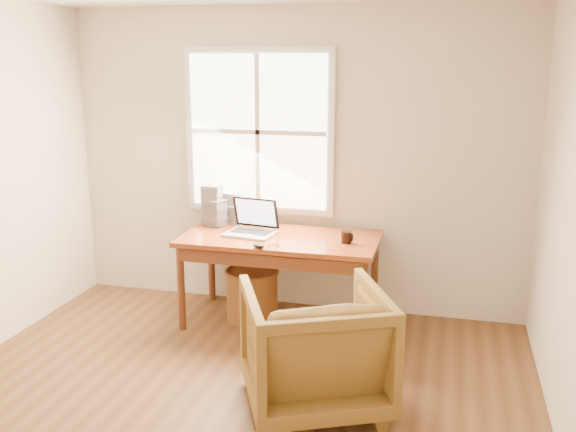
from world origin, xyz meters
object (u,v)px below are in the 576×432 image
object	(u,v)px
laptop	(250,220)
cd_stack_a	(231,207)
wicker_stool	(252,295)
coffee_mug	(346,237)
desk	(280,239)
armchair	(315,348)

from	to	relation	value
laptop	cd_stack_a	world-z (taller)	cd_stack_a
wicker_stool	coffee_mug	world-z (taller)	coffee_mug
desk	coffee_mug	size ratio (longest dim) A/B	17.10
desk	armchair	bearing A→B (deg)	-65.79
laptop	desk	bearing A→B (deg)	15.58
wicker_stool	cd_stack_a	world-z (taller)	cd_stack_a
armchair	cd_stack_a	size ratio (longest dim) A/B	3.24
cd_stack_a	coffee_mug	bearing A→B (deg)	-19.95
coffee_mug	cd_stack_a	size ratio (longest dim) A/B	0.35
armchair	laptop	bearing A→B (deg)	-80.99
desk	wicker_stool	distance (m)	0.57
wicker_stool	cd_stack_a	size ratio (longest dim) A/B	1.59
laptop	coffee_mug	distance (m)	0.81
armchair	cd_stack_a	world-z (taller)	cd_stack_a
wicker_stool	laptop	size ratio (longest dim) A/B	1.15
coffee_mug	laptop	bearing A→B (deg)	175.86
coffee_mug	desk	bearing A→B (deg)	172.04
armchair	laptop	distance (m)	1.53
cd_stack_a	armchair	bearing A→B (deg)	-55.23
armchair	wicker_stool	distance (m)	1.48
wicker_stool	laptop	distance (m)	0.67
armchair	coffee_mug	world-z (taller)	coffee_mug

